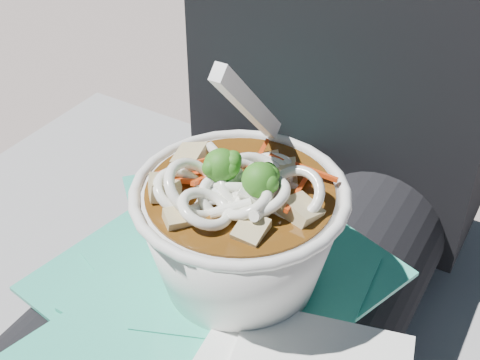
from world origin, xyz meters
The scene contains 4 objects.
lap centered at (0.00, 0.00, 0.55)m, with size 0.31×0.48×0.15m.
person_body centered at (0.00, 0.09, 0.57)m, with size 0.34×0.94×1.02m.
plastic_bag centered at (0.01, -0.01, 0.63)m, with size 0.32×0.46×0.02m.
udon_bowl centered at (0.03, 0.00, 0.70)m, with size 0.20×0.20×0.20m.
Camera 1 is at (0.23, -0.35, 1.05)m, focal length 50.00 mm.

